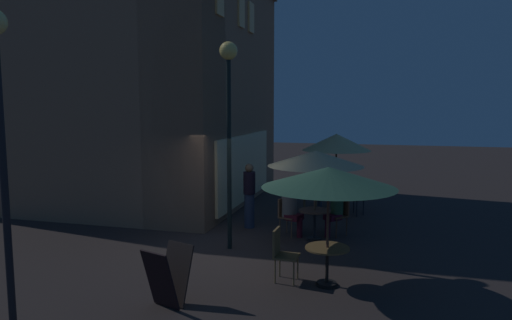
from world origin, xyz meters
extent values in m
plane|color=#2D2624|center=(0.00, 0.00, 0.00)|extent=(60.00, 60.00, 0.00)
cube|color=#976D50|center=(4.92, 1.75, 4.15)|extent=(7.66, 1.73, 8.29)
cube|color=#976D50|center=(1.96, 5.24, 4.15)|extent=(1.73, 8.70, 8.29)
cube|color=#F8C06F|center=(4.22, 0.86, 6.05)|extent=(0.55, 0.06, 0.95)
cube|color=#F8C06F|center=(5.31, 0.86, 6.05)|extent=(0.55, 0.06, 0.95)
cube|color=beige|center=(4.54, 0.85, 1.25)|extent=(5.36, 0.08, 2.10)
cylinder|color=black|center=(0.13, -0.10, 2.14)|extent=(0.10, 0.10, 4.28)
sphere|color=#FDDA6A|center=(0.13, -0.10, 4.40)|extent=(0.40, 0.40, 0.40)
cylinder|color=black|center=(-4.59, 1.46, 2.09)|extent=(0.10, 0.10, 4.19)
cube|color=black|center=(-2.86, -0.18, 0.50)|extent=(0.46, 0.62, 0.97)
cube|color=black|center=(-3.20, -0.06, 0.50)|extent=(0.46, 0.62, 0.97)
cylinder|color=black|center=(1.29, -1.86, 0.01)|extent=(0.40, 0.40, 0.03)
cylinder|color=black|center=(1.29, -1.86, 0.36)|extent=(0.06, 0.06, 0.71)
cylinder|color=#4C3427|center=(1.29, -1.86, 0.73)|extent=(0.76, 0.76, 0.03)
cylinder|color=black|center=(4.57, -2.03, 0.01)|extent=(0.40, 0.40, 0.03)
cylinder|color=black|center=(4.57, -2.03, 0.36)|extent=(0.06, 0.06, 0.71)
cylinder|color=olive|center=(4.57, -2.03, 0.73)|extent=(0.79, 0.79, 0.03)
cylinder|color=black|center=(-1.48, -2.48, 0.01)|extent=(0.40, 0.40, 0.03)
cylinder|color=black|center=(-1.48, -2.48, 0.34)|extent=(0.06, 0.06, 0.68)
cylinder|color=brown|center=(-1.48, -2.48, 0.70)|extent=(0.79, 0.79, 0.03)
cylinder|color=black|center=(1.29, -1.86, 0.03)|extent=(0.36, 0.36, 0.06)
cylinder|color=#4E3A28|center=(1.29, -1.86, 1.06)|extent=(0.05, 0.05, 2.12)
cone|color=tan|center=(1.29, -1.86, 1.98)|extent=(2.27, 2.27, 0.37)
cylinder|color=black|center=(4.57, -2.03, 0.03)|extent=(0.36, 0.36, 0.06)
cylinder|color=#4B3D25|center=(4.57, -2.03, 1.16)|extent=(0.05, 0.05, 2.33)
cone|color=tan|center=(4.57, -2.03, 2.12)|extent=(2.08, 2.08, 0.50)
cylinder|color=black|center=(-1.48, -2.48, 0.03)|extent=(0.36, 0.36, 0.06)
cylinder|color=#4C3228|center=(-1.48, -2.48, 1.05)|extent=(0.05, 0.05, 2.11)
cone|color=#29513C|center=(-1.48, -2.48, 1.98)|extent=(2.37, 2.37, 0.36)
cylinder|color=brown|center=(1.60, -2.35, 0.24)|extent=(0.03, 0.03, 0.47)
cylinder|color=brown|center=(1.82, -2.09, 0.24)|extent=(0.03, 0.03, 0.47)
cylinder|color=brown|center=(1.86, -2.58, 0.24)|extent=(0.03, 0.03, 0.47)
cylinder|color=brown|center=(2.09, -2.32, 0.24)|extent=(0.03, 0.03, 0.47)
cube|color=brown|center=(1.84, -2.33, 0.49)|extent=(0.61, 0.61, 0.03)
cube|color=brown|center=(1.99, -2.46, 0.72)|extent=(0.31, 0.35, 0.42)
cylinder|color=brown|center=(1.63, -1.40, 0.23)|extent=(0.03, 0.03, 0.45)
cylinder|color=brown|center=(1.32, -1.29, 0.23)|extent=(0.03, 0.03, 0.45)
cylinder|color=brown|center=(1.74, -1.09, 0.23)|extent=(0.03, 0.03, 0.45)
cylinder|color=brown|center=(1.43, -0.98, 0.23)|extent=(0.03, 0.03, 0.45)
cube|color=brown|center=(1.53, -1.19, 0.47)|extent=(0.53, 0.53, 0.04)
cube|color=brown|center=(1.59, -1.02, 0.71)|extent=(0.40, 0.18, 0.44)
cylinder|color=brown|center=(4.58, -1.40, 0.21)|extent=(0.03, 0.03, 0.42)
cylinder|color=brown|center=(4.25, -1.49, 0.21)|extent=(0.03, 0.03, 0.42)
cylinder|color=brown|center=(4.50, -1.07, 0.21)|extent=(0.03, 0.03, 0.42)
cylinder|color=brown|center=(4.16, -1.16, 0.21)|extent=(0.03, 0.03, 0.42)
cube|color=brown|center=(4.37, -1.28, 0.44)|extent=(0.53, 0.53, 0.04)
cube|color=brown|center=(4.32, -1.09, 0.69)|extent=(0.43, 0.15, 0.46)
cylinder|color=black|center=(4.13, -2.42, 0.24)|extent=(0.03, 0.03, 0.47)
cylinder|color=black|center=(4.42, -2.60, 0.24)|extent=(0.03, 0.03, 0.47)
cylinder|color=black|center=(3.95, -2.71, 0.24)|extent=(0.03, 0.03, 0.47)
cylinder|color=black|center=(4.24, -2.89, 0.24)|extent=(0.03, 0.03, 0.47)
cube|color=black|center=(4.18, -2.65, 0.49)|extent=(0.59, 0.59, 0.03)
cube|color=black|center=(4.08, -2.82, 0.75)|extent=(0.38, 0.26, 0.49)
cylinder|color=black|center=(5.14, -2.29, 0.23)|extent=(0.03, 0.03, 0.47)
cylinder|color=black|center=(5.20, -1.98, 0.23)|extent=(0.03, 0.03, 0.47)
cylinder|color=black|center=(5.45, -2.35, 0.23)|extent=(0.03, 0.03, 0.47)
cylinder|color=black|center=(5.51, -2.04, 0.23)|extent=(0.03, 0.03, 0.47)
cube|color=black|center=(5.32, -2.17, 0.49)|extent=(0.46, 0.46, 0.03)
cube|color=black|center=(5.50, -2.20, 0.70)|extent=(0.11, 0.40, 0.40)
cylinder|color=brown|center=(-1.29, -1.91, 0.23)|extent=(0.03, 0.03, 0.45)
cylinder|color=brown|center=(-1.63, -1.90, 0.23)|extent=(0.03, 0.03, 0.45)
cylinder|color=brown|center=(-1.28, -1.57, 0.23)|extent=(0.03, 0.03, 0.45)
cylinder|color=brown|center=(-1.62, -1.56, 0.23)|extent=(0.03, 0.03, 0.45)
cube|color=brown|center=(-1.46, -1.74, 0.47)|extent=(0.45, 0.45, 0.04)
cube|color=brown|center=(-1.45, -1.54, 0.73)|extent=(0.43, 0.05, 0.49)
cube|color=#481224|center=(1.74, -2.24, 0.49)|extent=(0.48, 0.47, 0.14)
cylinder|color=#481224|center=(1.62, -2.14, 0.24)|extent=(0.14, 0.14, 0.49)
cylinder|color=#284D31|center=(1.84, -2.33, 0.75)|extent=(0.31, 0.31, 0.52)
sphere|color=brown|center=(1.84, -2.33, 1.11)|extent=(0.23, 0.23, 0.23)
cube|color=#511420|center=(1.48, -1.32, 0.49)|extent=(0.47, 0.46, 0.14)
cylinder|color=#511420|center=(1.43, -1.47, 0.24)|extent=(0.14, 0.14, 0.49)
cylinder|color=slate|center=(1.53, -1.19, 0.77)|extent=(0.37, 0.37, 0.56)
sphere|color=beige|center=(1.53, -1.19, 1.15)|extent=(0.22, 0.22, 0.22)
cube|color=#293344|center=(4.41, -1.42, 0.49)|extent=(0.43, 0.44, 0.14)
cylinder|color=#293344|center=(4.45, -1.57, 0.24)|extent=(0.14, 0.14, 0.49)
cylinder|color=navy|center=(4.37, -1.28, 0.79)|extent=(0.35, 0.35, 0.60)
sphere|color=tan|center=(4.37, -1.28, 1.19)|extent=(0.22, 0.22, 0.22)
cube|color=#461716|center=(5.19, -2.14, 0.49)|extent=(0.41, 0.36, 0.14)
cylinder|color=#461716|center=(5.03, -2.11, 0.24)|extent=(0.14, 0.14, 0.49)
cylinder|color=navy|center=(5.32, -2.17, 0.78)|extent=(0.30, 0.30, 0.58)
sphere|color=tan|center=(5.32, -2.17, 1.15)|extent=(0.19, 0.19, 0.19)
cylinder|color=#222F48|center=(2.00, -0.03, 0.45)|extent=(0.27, 0.27, 0.91)
cylinder|color=black|center=(2.00, -0.03, 1.20)|extent=(0.32, 0.32, 0.59)
sphere|color=brown|center=(2.00, -0.03, 1.60)|extent=(0.23, 0.23, 0.23)
camera|label=1|loc=(-9.57, -3.37, 3.23)|focal=32.58mm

